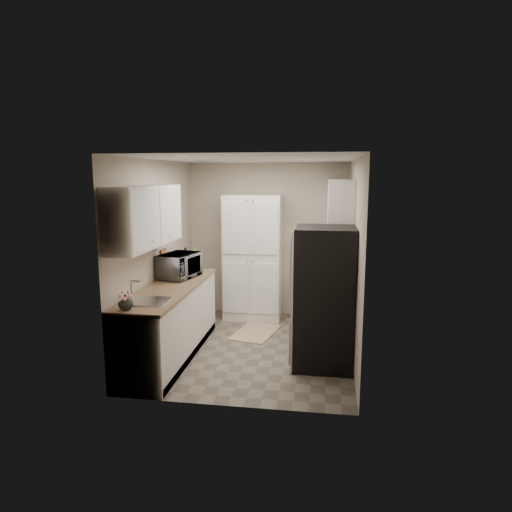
{
  "coord_description": "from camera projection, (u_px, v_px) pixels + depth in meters",
  "views": [
    {
      "loc": [
        0.93,
        -5.78,
        2.29
      ],
      "look_at": [
        0.03,
        0.15,
        1.23
      ],
      "focal_mm": 32.0,
      "sensor_mm": 36.0,
      "label": 1
    }
  ],
  "objects": [
    {
      "name": "base_cabinet_right",
      "position": [
        327.0,
        296.0,
        7.1
      ],
      "size": [
        0.6,
        0.8,
        0.88
      ],
      "primitive_type": "cube",
      "color": "silver",
      "rests_on": "ground"
    },
    {
      "name": "wine_bottle",
      "position": [
        185.0,
        260.0,
        6.68
      ],
      "size": [
        0.08,
        0.08,
        0.31
      ],
      "primitive_type": "cylinder",
      "color": "black",
      "rests_on": "countertop_left"
    },
    {
      "name": "flower_vase",
      "position": [
        126.0,
        302.0,
        4.72
      ],
      "size": [
        0.15,
        0.15,
        0.16
      ],
      "primitive_type": "imported",
      "rotation": [
        0.0,
        0.0,
        -0.0
      ],
      "color": "silver",
      "rests_on": "countertop_left"
    },
    {
      "name": "electric_range",
      "position": [
        326.0,
        308.0,
        6.31
      ],
      "size": [
        0.71,
        0.78,
        1.13
      ],
      "color": "#B7B7BC",
      "rests_on": "ground"
    },
    {
      "name": "toaster_oven",
      "position": [
        335.0,
        260.0,
        6.98
      ],
      "size": [
        0.29,
        0.37,
        0.21
      ],
      "primitive_type": "cube",
      "rotation": [
        0.0,
        0.0,
        -0.01
      ],
      "color": "#BCBCC1",
      "rests_on": "countertop_right"
    },
    {
      "name": "microwave",
      "position": [
        179.0,
        266.0,
        6.2
      ],
      "size": [
        0.53,
        0.67,
        0.33
      ],
      "primitive_type": "imported",
      "rotation": [
        0.0,
        0.0,
        1.35
      ],
      "color": "#B7B6BC",
      "rests_on": "countertop_left"
    },
    {
      "name": "base_cabinet_left",
      "position": [
        170.0,
        323.0,
        5.81
      ],
      "size": [
        0.6,
        2.3,
        0.88
      ],
      "primitive_type": "cube",
      "color": "silver",
      "rests_on": "ground"
    },
    {
      "name": "ground",
      "position": [
        252.0,
        348.0,
        6.16
      ],
      "size": [
        3.2,
        3.2,
        0.0
      ],
      "primitive_type": "plane",
      "color": "#665B4C",
      "rests_on": "ground"
    },
    {
      "name": "cutting_board",
      "position": [
        196.0,
        260.0,
        6.6
      ],
      "size": [
        0.04,
        0.26,
        0.33
      ],
      "primitive_type": "cube",
      "rotation": [
        0.0,
        0.0,
        0.09
      ],
      "color": "#438B3B",
      "rests_on": "countertop_left"
    },
    {
      "name": "fruit_basket",
      "position": [
        336.0,
        249.0,
        6.94
      ],
      "size": [
        0.34,
        0.34,
        0.12
      ],
      "primitive_type": null,
      "rotation": [
        0.0,
        0.0,
        0.21
      ],
      "color": "orange",
      "rests_on": "toaster_oven"
    },
    {
      "name": "countertop_right",
      "position": [
        328.0,
        267.0,
        7.02
      ],
      "size": [
        0.63,
        0.83,
        0.04
      ],
      "primitive_type": "cube",
      "color": "#846647",
      "rests_on": "base_cabinet_right"
    },
    {
      "name": "countertop_left",
      "position": [
        169.0,
        288.0,
        5.73
      ],
      "size": [
        0.63,
        2.33,
        0.04
      ],
      "primitive_type": "cube",
      "color": "#846647",
      "rests_on": "base_cabinet_left"
    },
    {
      "name": "pantry_cabinet",
      "position": [
        253.0,
        258.0,
        7.3
      ],
      "size": [
        0.9,
        0.55,
        2.0
      ],
      "primitive_type": "cube",
      "color": "silver",
      "rests_on": "ground"
    },
    {
      "name": "room_shell",
      "position": [
        251.0,
        228.0,
        5.87
      ],
      "size": [
        2.64,
        3.24,
        2.52
      ],
      "color": "#BFAE9A",
      "rests_on": "ground"
    },
    {
      "name": "kitchen_mat",
      "position": [
        255.0,
        332.0,
        6.75
      ],
      "size": [
        0.72,
        0.96,
        0.01
      ],
      "primitive_type": "cube",
      "rotation": [
        0.0,
        0.0,
        -0.23
      ],
      "color": "tan",
      "rests_on": "ground"
    },
    {
      "name": "refrigerator",
      "position": [
        324.0,
        297.0,
        5.47
      ],
      "size": [
        0.7,
        0.72,
        1.7
      ],
      "primitive_type": "cube",
      "color": "#B7B7BC",
      "rests_on": "ground"
    }
  ]
}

